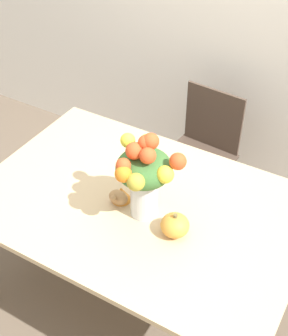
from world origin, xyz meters
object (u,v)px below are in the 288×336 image
at_px(turkey_figurine, 120,195).
at_px(dining_chair_near_window, 201,154).
at_px(pumpkin, 175,225).
at_px(flower_vase, 144,175).

distance_m(turkey_figurine, dining_chair_near_window, 0.97).
height_order(turkey_figurine, dining_chair_near_window, dining_chair_near_window).
bearing_deg(dining_chair_near_window, pumpkin, -68.17).
relative_size(flower_vase, turkey_figurine, 3.52).
relative_size(pumpkin, turkey_figurine, 1.00).
height_order(pumpkin, turkey_figurine, pumpkin).
distance_m(pumpkin, turkey_figurine, 0.33).
bearing_deg(turkey_figurine, flower_vase, -6.42).
relative_size(pumpkin, dining_chair_near_window, 0.15).
xyz_separation_m(flower_vase, turkey_figurine, (-0.14, 0.02, -0.20)).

